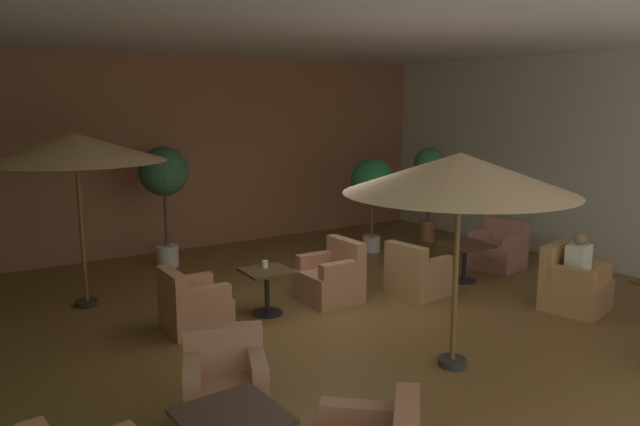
% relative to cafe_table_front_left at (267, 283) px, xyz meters
% --- Properties ---
extents(ground_plane, '(10.70, 9.99, 0.02)m').
position_rel_cafe_table_front_left_xyz_m(ground_plane, '(0.78, -0.65, -0.46)').
color(ground_plane, brown).
extents(wall_back_brick, '(10.70, 0.08, 3.78)m').
position_rel_cafe_table_front_left_xyz_m(wall_back_brick, '(0.78, 4.31, 1.44)').
color(wall_back_brick, '#9C6545').
rests_on(wall_back_brick, ground_plane).
extents(wall_right_plain, '(0.08, 9.99, 3.78)m').
position_rel_cafe_table_front_left_xyz_m(wall_right_plain, '(6.09, -0.65, 1.44)').
color(wall_right_plain, silver).
rests_on(wall_right_plain, ground_plane).
extents(ceiling_slab, '(10.70, 9.99, 0.06)m').
position_rel_cafe_table_front_left_xyz_m(ceiling_slab, '(0.78, -0.65, 3.36)').
color(ceiling_slab, silver).
rests_on(ceiling_slab, wall_back_brick).
extents(cafe_table_front_left, '(0.65, 0.65, 0.63)m').
position_rel_cafe_table_front_left_xyz_m(cafe_table_front_left, '(0.00, 0.00, 0.00)').
color(cafe_table_front_left, black).
rests_on(cafe_table_front_left, ground_plane).
extents(armchair_front_left_north, '(0.77, 0.73, 0.82)m').
position_rel_cafe_table_front_left_xyz_m(armchair_front_left_north, '(-1.08, 0.00, -0.14)').
color(armchair_front_left_north, tan).
rests_on(armchair_front_left_north, ground_plane).
extents(armchair_front_left_east, '(0.79, 0.79, 0.90)m').
position_rel_cafe_table_front_left_xyz_m(armchair_front_left_east, '(1.08, 0.00, -0.11)').
color(armchair_front_left_east, '#B07654').
rests_on(armchair_front_left_east, ground_plane).
extents(armchair_front_right_north, '(0.94, 0.94, 0.85)m').
position_rel_cafe_table_front_left_xyz_m(armchair_front_right_north, '(-1.69, -2.38, -0.13)').
color(armchair_front_right_north, tan).
rests_on(armchair_front_right_north, ground_plane).
extents(cafe_table_mid_center, '(0.78, 0.78, 0.63)m').
position_rel_cafe_table_front_left_xyz_m(cafe_table_mid_center, '(3.45, -0.38, 0.03)').
color(cafe_table_mid_center, black).
rests_on(cafe_table_mid_center, ground_plane).
extents(armchair_mid_center_north, '(0.85, 0.81, 0.84)m').
position_rel_cafe_table_front_left_xyz_m(armchair_mid_center_north, '(2.30, -0.52, -0.14)').
color(armchair_mid_center_north, tan).
rests_on(armchair_mid_center_north, ground_plane).
extents(armchair_mid_center_east, '(0.95, 0.95, 0.86)m').
position_rel_cafe_table_front_left_xyz_m(armchair_mid_center_east, '(4.58, -0.11, -0.13)').
color(armchair_mid_center_east, '#B47563').
rests_on(armchair_mid_center_east, ground_plane).
extents(armchair_rear_right_south, '(0.95, 0.95, 0.92)m').
position_rel_cafe_table_front_left_xyz_m(armchair_rear_right_south, '(3.72, -2.19, -0.11)').
color(armchair_rear_right_south, tan).
rests_on(armchair_rear_right_south, ground_plane).
extents(patio_umbrella_tall_red, '(2.45, 2.45, 2.48)m').
position_rel_cafe_table_front_left_xyz_m(patio_umbrella_tall_red, '(-2.03, 1.74, 1.83)').
color(patio_umbrella_tall_red, '#2D2D2D').
rests_on(patio_umbrella_tall_red, ground_plane).
extents(patio_umbrella_center_beige, '(2.48, 2.48, 2.38)m').
position_rel_cafe_table_front_left_xyz_m(patio_umbrella_center_beige, '(0.94, -2.61, 1.71)').
color(patio_umbrella_center_beige, '#2D2D2D').
rests_on(patio_umbrella_center_beige, ground_plane).
extents(potted_tree_left_corner, '(0.65, 0.65, 1.98)m').
position_rel_cafe_table_front_left_xyz_m(potted_tree_left_corner, '(5.01, 2.17, 1.00)').
color(potted_tree_left_corner, '#AE6C47').
rests_on(potted_tree_left_corner, ground_plane).
extents(potted_tree_mid_left, '(0.84, 0.84, 1.84)m').
position_rel_cafe_table_front_left_xyz_m(potted_tree_mid_left, '(3.42, 2.07, 0.90)').
color(potted_tree_mid_left, silver).
rests_on(potted_tree_mid_left, ground_plane).
extents(potted_tree_mid_right, '(0.87, 0.87, 2.15)m').
position_rel_cafe_table_front_left_xyz_m(potted_tree_mid_right, '(-0.32, 3.18, 1.14)').
color(potted_tree_mid_right, silver).
rests_on(potted_tree_mid_right, ground_plane).
extents(patron_by_window, '(0.41, 0.34, 0.68)m').
position_rel_cafe_table_front_left_xyz_m(patron_by_window, '(3.73, -2.23, 0.29)').
color(patron_by_window, silver).
rests_on(patron_by_window, ground_plane).
extents(iced_drink_cup, '(0.08, 0.08, 0.11)m').
position_rel_cafe_table_front_left_xyz_m(iced_drink_cup, '(0.02, 0.09, 0.24)').
color(iced_drink_cup, white).
rests_on(iced_drink_cup, cafe_table_front_left).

